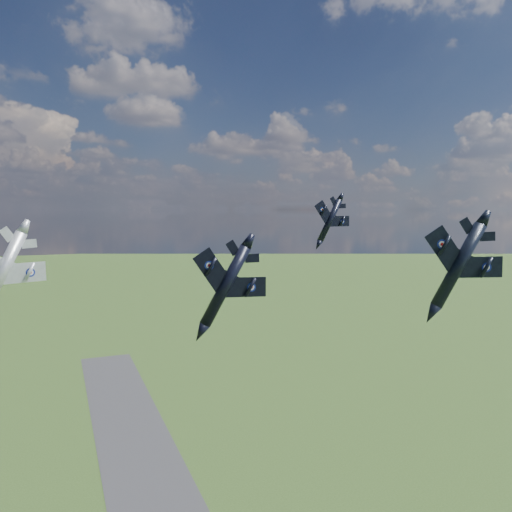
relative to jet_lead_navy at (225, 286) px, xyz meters
name	(u,v)px	position (x,y,z in m)	size (l,w,h in m)	color
jet_lead_navy	(225,286)	(0.00, 0.00, 0.00)	(10.97, 15.29, 3.16)	black
jet_right_navy	(458,265)	(23.37, -14.96, 3.16)	(10.51, 14.65, 3.03)	black
jet_high_navy	(330,220)	(30.76, 27.01, 7.46)	(8.98, 12.52, 2.59)	black
jet_left_silver	(2,273)	(-26.63, 15.00, 1.14)	(11.74, 16.37, 3.39)	#ADB2B8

